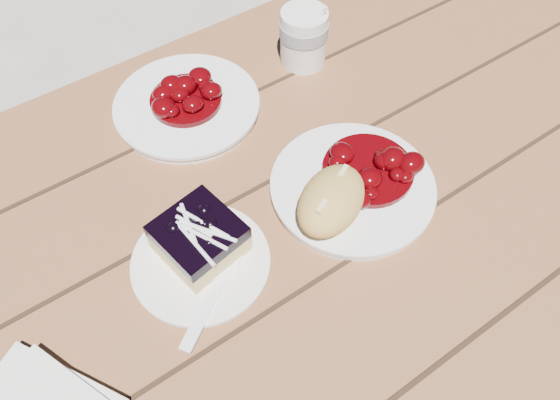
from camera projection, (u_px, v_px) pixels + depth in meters
picnic_table at (238, 317)px, 0.81m from camera, size 2.00×1.55×0.75m
main_plate at (352, 188)px, 0.74m from camera, size 0.22×0.22×0.02m
goulash_stew at (370, 162)px, 0.73m from camera, size 0.12×0.12×0.04m
bread_roll at (331, 201)px, 0.68m from camera, size 0.14×0.12×0.06m
dessert_plate at (201, 263)px, 0.68m from camera, size 0.17×0.17×0.01m
blueberry_cake at (199, 238)px, 0.66m from camera, size 0.11×0.11×0.05m
fork_dessert at (209, 303)px, 0.64m from camera, size 0.15×0.11×0.00m
coffee_cup at (303, 38)px, 0.86m from camera, size 0.07×0.07×0.09m
second_plate at (187, 106)px, 0.83m from camera, size 0.22×0.22×0.02m
second_stew at (185, 92)px, 0.81m from camera, size 0.11×0.11×0.04m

